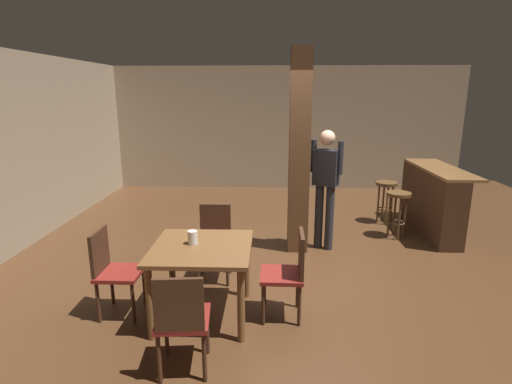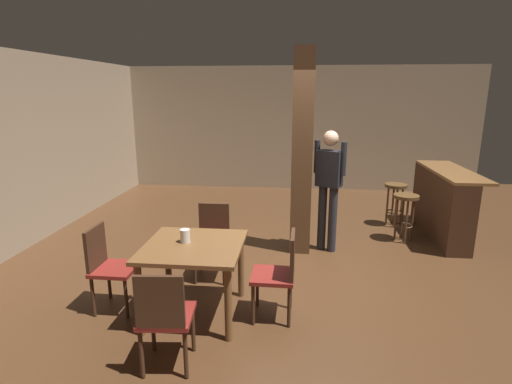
{
  "view_description": "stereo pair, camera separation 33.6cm",
  "coord_description": "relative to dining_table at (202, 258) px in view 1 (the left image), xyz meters",
  "views": [
    {
      "loc": [
        -0.38,
        -4.86,
        2.23
      ],
      "look_at": [
        -0.56,
        0.1,
        0.98
      ],
      "focal_mm": 28.0,
      "sensor_mm": 36.0,
      "label": 1
    },
    {
      "loc": [
        -0.05,
        -4.83,
        2.23
      ],
      "look_at": [
        -0.56,
        0.1,
        0.98
      ],
      "focal_mm": 28.0,
      "sensor_mm": 36.0,
      "label": 2
    }
  ],
  "objects": [
    {
      "name": "chair_east",
      "position": [
        0.86,
        0.03,
        -0.13
      ],
      "size": [
        0.43,
        0.43,
        0.89
      ],
      "color": "maroon",
      "rests_on": "ground_plane"
    },
    {
      "name": "chair_south",
      "position": [
        -0.02,
        -0.87,
        -0.13
      ],
      "size": [
        0.46,
        0.46,
        0.89
      ],
      "color": "maroon",
      "rests_on": "ground_plane"
    },
    {
      "name": "chair_west",
      "position": [
        -0.92,
        0.01,
        -0.13
      ],
      "size": [
        0.42,
        0.42,
        0.89
      ],
      "color": "maroon",
      "rests_on": "ground_plane"
    },
    {
      "name": "dining_table",
      "position": [
        0.0,
        0.0,
        0.0
      ],
      "size": [
        0.97,
        0.97,
        0.76
      ],
      "color": "brown",
      "rests_on": "ground_plane"
    },
    {
      "name": "bar_stool_near",
      "position": [
        2.65,
        2.36,
        -0.08
      ],
      "size": [
        0.37,
        0.37,
        0.73
      ],
      "color": "#4C3319",
      "rests_on": "ground_plane"
    },
    {
      "name": "chair_north",
      "position": [
        -0.0,
        0.9,
        -0.13
      ],
      "size": [
        0.43,
        0.43,
        0.89
      ],
      "color": "maroon",
      "rests_on": "ground_plane"
    },
    {
      "name": "wall_back",
      "position": [
        1.05,
        5.72,
        0.76
      ],
      "size": [
        8.0,
        0.1,
        2.8
      ],
      "primitive_type": "cube",
      "color": "gray",
      "rests_on": "ground_plane"
    },
    {
      "name": "bar_counter",
      "position": [
        3.27,
        2.66,
        -0.1
      ],
      "size": [
        0.56,
        1.81,
        1.06
      ],
      "color": "brown",
      "rests_on": "ground_plane"
    },
    {
      "name": "napkin_cup",
      "position": [
        -0.1,
        0.05,
        0.19
      ],
      "size": [
        0.1,
        0.1,
        0.14
      ],
      "primitive_type": "cylinder",
      "color": "beige",
      "rests_on": "dining_table"
    },
    {
      "name": "ground_plane",
      "position": [
        1.05,
        1.22,
        -0.64
      ],
      "size": [
        10.8,
        10.8,
        0.0
      ],
      "primitive_type": "plane",
      "color": "#422816"
    },
    {
      "name": "pillar",
      "position": [
        1.07,
        1.82,
        0.76
      ],
      "size": [
        0.28,
        0.28,
        2.8
      ],
      "primitive_type": "cube",
      "color": "#4C301C",
      "rests_on": "ground_plane"
    },
    {
      "name": "standing_person",
      "position": [
        1.45,
        1.88,
        0.37
      ],
      "size": [
        0.45,
        0.33,
        1.72
      ],
      "color": "black",
      "rests_on": "ground_plane"
    },
    {
      "name": "bar_stool_mid",
      "position": [
        2.66,
        3.09,
        -0.08
      ],
      "size": [
        0.36,
        0.36,
        0.73
      ],
      "color": "#4C3319",
      "rests_on": "ground_plane"
    }
  ]
}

